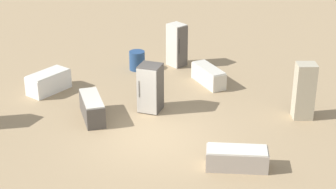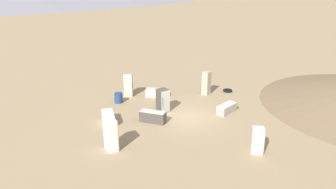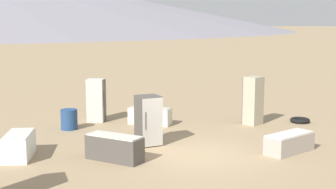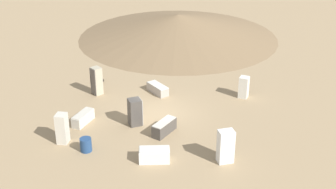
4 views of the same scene
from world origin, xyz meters
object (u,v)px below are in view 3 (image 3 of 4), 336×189
(discarded_fridge_2, at_px, (150,116))
(discarded_fridge_8, at_px, (148,120))
(discarded_fridge_6, at_px, (253,101))
(discarded_fridge_7, at_px, (114,148))
(scrap_tire, at_px, (300,120))
(discarded_fridge_0, at_px, (19,146))
(rusty_barrel, at_px, (69,119))
(discarded_fridge_3, at_px, (289,143))
(discarded_fridge_5, at_px, (96,100))

(discarded_fridge_2, xyz_separation_m, discarded_fridge_8, (1.76, -2.53, 0.48))
(discarded_fridge_6, xyz_separation_m, discarded_fridge_7, (-1.36, -6.72, -0.57))
(scrap_tire, bearing_deg, discarded_fridge_6, -136.47)
(discarded_fridge_0, xyz_separation_m, discarded_fridge_7, (2.53, 1.34, 0.01))
(discarded_fridge_6, bearing_deg, rusty_barrel, 142.20)
(discarded_fridge_0, xyz_separation_m, discarded_fridge_8, (2.31, 3.31, 0.44))
(scrap_tire, bearing_deg, discarded_fridge_7, -109.09)
(discarded_fridge_8, distance_m, scrap_tire, 6.86)
(discarded_fridge_2, xyz_separation_m, discarded_fridge_3, (5.90, -0.87, -0.03))
(discarded_fridge_3, relative_size, discarded_fridge_5, 1.06)
(discarded_fridge_0, height_order, discarded_fridge_6, discarded_fridge_6)
(discarded_fridge_3, xyz_separation_m, scrap_tire, (-1.12, 4.47, -0.21))
(discarded_fridge_7, height_order, rusty_barrel, rusty_barrel)
(discarded_fridge_2, distance_m, discarded_fridge_7, 4.91)
(discarded_fridge_0, height_order, discarded_fridge_3, discarded_fridge_0)
(discarded_fridge_6, relative_size, discarded_fridge_8, 1.16)
(rusty_barrel, bearing_deg, discarded_fridge_3, 10.67)
(discarded_fridge_0, relative_size, rusty_barrel, 2.21)
(discarded_fridge_6, bearing_deg, discarded_fridge_0, 165.81)
(discarded_fridge_7, xyz_separation_m, rusty_barrel, (-3.99, 2.13, 0.00))
(discarded_fridge_2, xyz_separation_m, discarded_fridge_5, (-2.14, -0.72, 0.53))
(discarded_fridge_3, relative_size, scrap_tire, 2.36)
(discarded_fridge_2, relative_size, discarded_fridge_5, 1.02)
(discarded_fridge_7, height_order, scrap_tire, discarded_fridge_7)
(rusty_barrel, bearing_deg, discarded_fridge_7, -28.12)
(discarded_fridge_3, xyz_separation_m, discarded_fridge_8, (-4.13, -1.65, 0.51))
(discarded_fridge_6, xyz_separation_m, rusty_barrel, (-5.34, -4.59, -0.56))
(discarded_fridge_2, relative_size, discarded_fridge_6, 0.93)
(discarded_fridge_6, height_order, discarded_fridge_8, discarded_fridge_6)
(discarded_fridge_3, distance_m, discarded_fridge_6, 4.07)
(discarded_fridge_8, bearing_deg, discarded_fridge_6, -167.61)
(discarded_fridge_5, distance_m, discarded_fridge_6, 6.22)
(discarded_fridge_0, height_order, rusty_barrel, rusty_barrel)
(discarded_fridge_3, distance_m, scrap_tire, 4.61)
(discarded_fridge_0, distance_m, discarded_fridge_8, 4.06)
(discarded_fridge_0, bearing_deg, discarded_fridge_5, -112.45)
(discarded_fridge_6, xyz_separation_m, scrap_tire, (1.44, 1.37, -0.85))
(discarded_fridge_6, bearing_deg, discarded_fridge_2, 135.24)
(discarded_fridge_3, height_order, discarded_fridge_8, discarded_fridge_8)
(discarded_fridge_0, bearing_deg, discarded_fridge_7, 168.25)
(discarded_fridge_5, bearing_deg, discarded_fridge_6, 88.96)
(scrap_tire, relative_size, rusty_barrel, 1.03)
(discarded_fridge_7, bearing_deg, discarded_fridge_3, -51.43)
(discarded_fridge_8, distance_m, rusty_barrel, 3.80)
(discarded_fridge_0, height_order, discarded_fridge_5, discarded_fridge_5)
(discarded_fridge_7, bearing_deg, discarded_fridge_2, 19.61)
(discarded_fridge_3, height_order, rusty_barrel, rusty_barrel)
(discarded_fridge_0, relative_size, discarded_fridge_3, 0.92)
(discarded_fridge_6, xyz_separation_m, discarded_fridge_8, (-1.57, -4.75, -0.13))
(discarded_fridge_5, height_order, discarded_fridge_8, discarded_fridge_5)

